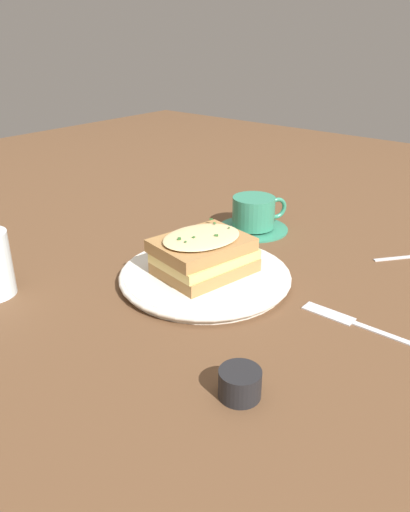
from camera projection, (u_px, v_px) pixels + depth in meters
The scene contains 6 objects.
ground_plane at pixel (188, 282), 0.76m from camera, with size 2.40×2.40×0.00m, color brown.
dinner_plate at pixel (205, 276), 0.76m from camera, with size 0.26×0.26×0.02m.
sandwich at pixel (204, 254), 0.74m from camera, with size 0.15×0.13×0.06m.
teacup_with_saucer at pixel (254, 215), 0.94m from camera, with size 0.13×0.13×0.06m.
fork at pixel (353, 322), 0.65m from camera, with size 0.02×0.19×0.00m.
condiment_pot at pixel (240, 383), 0.52m from camera, with size 0.05×0.05×0.03m, color black.
Camera 1 is at (-0.50, -0.45, 0.36)m, focal length 35.00 mm.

